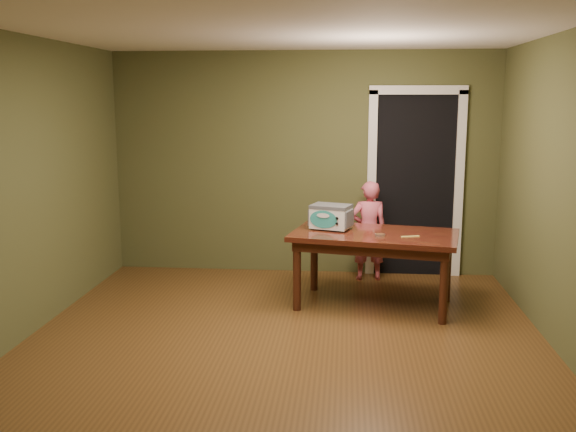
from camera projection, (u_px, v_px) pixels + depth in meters
The scene contains 8 objects.
floor at pixel (283, 350), 5.31m from camera, with size 5.00×5.00×0.00m, color brown.
room_shell at pixel (282, 144), 5.00m from camera, with size 4.52×5.02×2.61m.
doorway at pixel (412, 183), 7.73m from camera, with size 1.10×0.66×2.25m.
dining_table at pixel (374, 243), 6.35m from camera, with size 1.74×1.19×0.75m.
toy_oven at pixel (331, 216), 6.48m from camera, with size 0.46×0.38×0.25m.
baking_pan at pixel (380, 235), 6.18m from camera, with size 0.10×0.10×0.02m.
spatula at pixel (410, 236), 6.14m from camera, with size 0.18×0.03×0.01m, color #E8E564.
child at pixel (369, 231), 7.30m from camera, with size 0.42×0.27×1.14m, color #DD5B71.
Camera 1 is at (0.50, -5.00, 2.06)m, focal length 40.00 mm.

